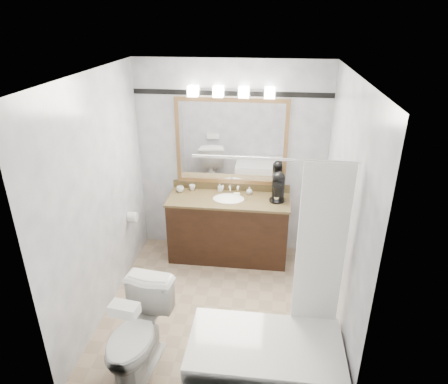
{
  "coord_description": "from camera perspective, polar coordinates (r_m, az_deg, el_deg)",
  "views": [
    {
      "loc": [
        0.49,
        -3.47,
        3.0
      ],
      "look_at": [
        0.02,
        0.35,
        1.24
      ],
      "focal_mm": 32.0,
      "sensor_mm": 36.0,
      "label": 1
    }
  ],
  "objects": [
    {
      "name": "accent_stripe",
      "position": [
        4.87,
        1.09,
        13.92
      ],
      "size": [
        2.4,
        0.01,
        0.06
      ],
      "primitive_type": "cube",
      "color": "black",
      "rests_on": "room"
    },
    {
      "name": "vanity",
      "position": [
        5.18,
        0.63,
        -4.99
      ],
      "size": [
        1.53,
        0.58,
        0.97
      ],
      "color": "black",
      "rests_on": "ground"
    },
    {
      "name": "cup_left",
      "position": [
        5.19,
        -6.28,
        0.4
      ],
      "size": [
        0.09,
        0.09,
        0.07
      ],
      "primitive_type": "imported",
      "rotation": [
        0.0,
        0.0,
        0.01
      ],
      "color": "white",
      "rests_on": "vanity"
    },
    {
      "name": "tissue_box",
      "position": [
        3.35,
        -14.05,
        -15.96
      ],
      "size": [
        0.24,
        0.16,
        0.09
      ],
      "primitive_type": "cube",
      "rotation": [
        0.0,
        0.0,
        -0.14
      ],
      "color": "white",
      "rests_on": "toilet"
    },
    {
      "name": "room",
      "position": [
        3.91,
        -0.97,
        -1.98
      ],
      "size": [
        2.42,
        2.62,
        2.52
      ],
      "color": "tan",
      "rests_on": "ground"
    },
    {
      "name": "tp_roll",
      "position": [
        5.0,
        -12.94,
        -3.49
      ],
      "size": [
        0.11,
        0.12,
        0.12
      ],
      "primitive_type": "cylinder",
      "rotation": [
        0.0,
        1.57,
        0.0
      ],
      "color": "white",
      "rests_on": "room"
    },
    {
      "name": "coffee_maker",
      "position": [
        4.94,
        7.76,
        0.9
      ],
      "size": [
        0.19,
        0.23,
        0.36
      ],
      "rotation": [
        0.0,
        0.0,
        -0.21
      ],
      "color": "black",
      "rests_on": "vanity"
    },
    {
      "name": "soap_bottle_b",
      "position": [
        5.1,
        3.65,
        0.21
      ],
      "size": [
        0.09,
        0.09,
        0.1
      ],
      "primitive_type": "imported",
      "rotation": [
        0.0,
        0.0,
        0.18
      ],
      "color": "white",
      "rests_on": "vanity"
    },
    {
      "name": "bathtub",
      "position": [
        3.74,
        6.21,
        -22.25
      ],
      "size": [
        1.3,
        0.75,
        1.96
      ],
      "color": "white",
      "rests_on": "ground"
    },
    {
      "name": "mirror",
      "position": [
        5.0,
        1.02,
        7.13
      ],
      "size": [
        1.4,
        0.04,
        1.1
      ],
      "color": "#A17648",
      "rests_on": "room"
    },
    {
      "name": "cup_right",
      "position": [
        5.23,
        -4.54,
        0.65
      ],
      "size": [
        0.08,
        0.08,
        0.07
      ],
      "primitive_type": "imported",
      "rotation": [
        0.0,
        0.0,
        0.09
      ],
      "color": "white",
      "rests_on": "vanity"
    },
    {
      "name": "vanity_light_bar",
      "position": [
        4.8,
        1.01,
        14.17
      ],
      "size": [
        1.02,
        0.14,
        0.12
      ],
      "color": "silver",
      "rests_on": "room"
    },
    {
      "name": "toilet",
      "position": [
        3.79,
        -12.24,
        -19.3
      ],
      "size": [
        0.55,
        0.85,
        0.81
      ],
      "primitive_type": "imported",
      "rotation": [
        0.0,
        0.0,
        -0.13
      ],
      "color": "white",
      "rests_on": "ground"
    },
    {
      "name": "soap_bar",
      "position": [
        5.09,
        1.83,
        -0.28
      ],
      "size": [
        0.09,
        0.06,
        0.02
      ],
      "primitive_type": "cube",
      "rotation": [
        0.0,
        0.0,
        0.23
      ],
      "color": "beige",
      "rests_on": "vanity"
    },
    {
      "name": "soap_bottle_a",
      "position": [
        5.17,
        -0.61,
        0.64
      ],
      "size": [
        0.06,
        0.06,
        0.1
      ],
      "primitive_type": "imported",
      "rotation": [
        0.0,
        0.0,
        0.39
      ],
      "color": "white",
      "rests_on": "vanity"
    }
  ]
}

